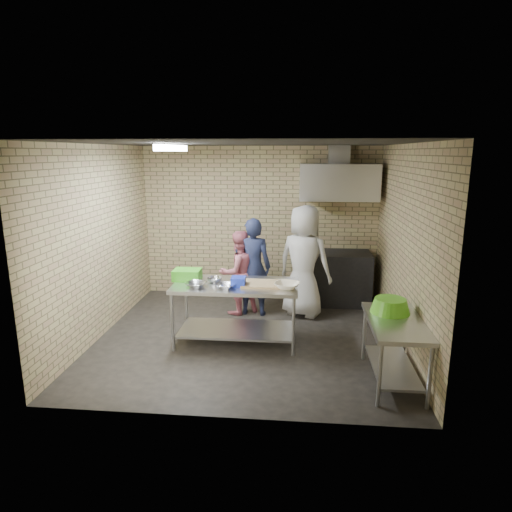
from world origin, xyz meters
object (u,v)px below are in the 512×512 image
at_px(blue_tub, 238,282).
at_px(green_basin, 390,306).
at_px(man_navy, 253,267).
at_px(bottle_green, 364,187).
at_px(green_crate, 187,275).
at_px(bottle_red, 340,185).
at_px(woman_pink, 238,273).
at_px(side_counter, 394,351).
at_px(prep_table, 236,313).
at_px(stove, 335,278).
at_px(woman_white, 304,261).

xyz_separation_m(blue_tub, green_basin, (1.87, -0.58, -0.07)).
distance_m(green_basin, man_navy, 2.54).
distance_m(blue_tub, green_basin, 1.96).
distance_m(blue_tub, bottle_green, 3.08).
distance_m(green_crate, man_navy, 1.30).
xyz_separation_m(bottle_red, woman_pink, (-1.66, -0.91, -1.34)).
bearing_deg(green_basin, blue_tub, 162.83).
height_order(bottle_red, bottle_green, bottle_red).
relative_size(green_basin, bottle_red, 2.56).
distance_m(side_counter, green_basin, 0.52).
distance_m(prep_table, blue_tub, 0.50).
height_order(stove, green_crate, green_crate).
height_order(green_basin, man_navy, man_navy).
relative_size(stove, green_crate, 3.20).
bearing_deg(blue_tub, bottle_green, 48.81).
bearing_deg(prep_table, green_crate, 170.27).
xyz_separation_m(green_basin, bottle_green, (0.02, 2.74, 1.18)).
xyz_separation_m(stove, bottle_red, (0.05, 0.24, 1.58)).
relative_size(side_counter, bottle_green, 8.00).
bearing_deg(woman_white, green_basin, 143.05).
xyz_separation_m(green_crate, blue_tub, (0.75, -0.22, -0.01)).
height_order(side_counter, green_basin, green_basin).
bearing_deg(bottle_green, stove, -151.93).
distance_m(stove, green_basin, 2.57).
relative_size(green_basin, bottle_green, 3.07).
height_order(green_basin, bottle_green, bottle_green).
xyz_separation_m(side_counter, bottle_red, (-0.40, 2.99, 1.65)).
bearing_deg(stove, side_counter, -80.71).
xyz_separation_m(green_crate, woman_pink, (0.58, 1.03, -0.23)).
height_order(green_basin, bottle_red, bottle_red).
bearing_deg(woman_white, bottle_green, -113.08).
xyz_separation_m(man_navy, woman_pink, (-0.24, 0.03, -0.11)).
distance_m(green_crate, woman_pink, 1.21).
bearing_deg(man_navy, woman_pink, -4.88).
relative_size(green_crate, bottle_red, 2.09).
height_order(stove, woman_pink, woman_pink).
relative_size(prep_table, bottle_red, 9.38).
relative_size(prep_table, green_basin, 3.67).
height_order(stove, bottle_green, bottle_green).
bearing_deg(man_navy, woman_white, -174.79).
distance_m(side_counter, woman_pink, 2.94).
distance_m(bottle_red, woman_white, 1.57).
height_order(prep_table, green_basin, green_basin).
bearing_deg(green_basin, woman_pink, 138.14).
bearing_deg(bottle_green, woman_white, -137.85).
bearing_deg(green_crate, stove, 37.83).
xyz_separation_m(green_crate, man_navy, (0.82, 1.00, -0.13)).
bearing_deg(green_crate, blue_tub, -16.35).
xyz_separation_m(prep_table, blue_tub, (0.05, -0.10, 0.48)).
distance_m(blue_tub, bottle_red, 2.86).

